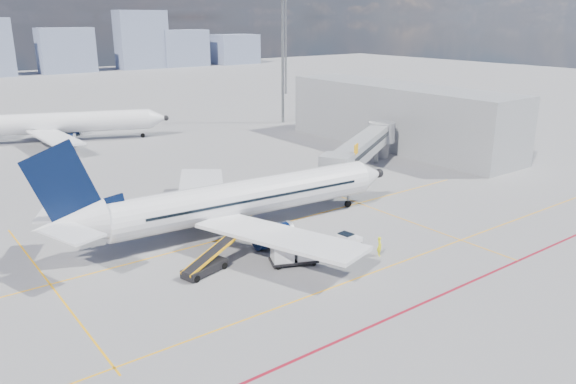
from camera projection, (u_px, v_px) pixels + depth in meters
name	position (u px, v px, depth m)	size (l,w,h in m)	color
ground	(308.00, 256.00, 50.17)	(420.00, 420.00, 0.00)	gray
apron_markings	(332.00, 272.00, 46.86)	(90.00, 35.12, 0.01)	#FFAA0D
jet_bridge	(365.00, 147.00, 75.46)	(23.55, 15.78, 6.30)	#94989C
terminal_block	(398.00, 116.00, 91.47)	(10.00, 42.00, 10.00)	#94989C
floodlight_mast_ne	(283.00, 54.00, 109.88)	(3.20, 0.61, 25.45)	slate
floodlight_mast_far	(286.00, 43.00, 152.08)	(3.20, 0.61, 25.45)	slate
main_aircraft	(234.00, 201.00, 54.82)	(37.58, 32.70, 11.01)	white
second_aircraft	(59.00, 123.00, 95.09)	(34.47, 29.18, 10.69)	white
baggage_tug	(348.00, 242.00, 51.18)	(2.60, 1.77, 1.70)	white
cargo_dolly	(294.00, 251.00, 48.11)	(4.46, 3.25, 2.23)	black
belt_loader	(206.00, 266.00, 46.65)	(6.03, 2.82, 2.43)	black
ramp_worker	(379.00, 246.00, 49.92)	(0.65, 0.43, 1.79)	#F2F319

